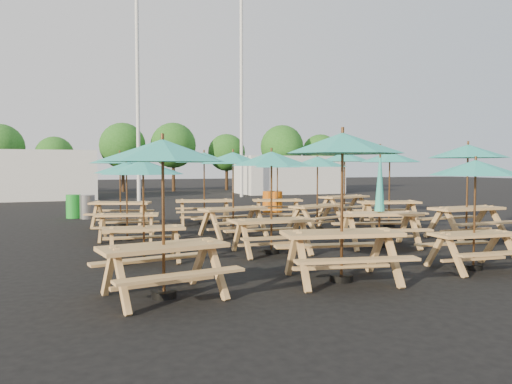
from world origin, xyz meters
name	(u,v)px	position (x,y,z in m)	size (l,w,h in m)	color
ground	(274,233)	(0.00, 0.00, 0.00)	(120.00, 120.00, 0.00)	black
picnic_unit_0	(163,162)	(-4.24, -5.95, 1.98)	(2.18, 2.18, 2.32)	tan
picnic_unit_1	(143,174)	(-4.11, -3.01, 1.75)	(1.77, 1.77, 2.06)	tan
picnic_unit_2	(126,173)	(-4.11, 0.05, 1.73)	(1.94, 1.94, 2.03)	tan
picnic_unit_3	(120,163)	(-4.00, 3.00, 2.00)	(2.41, 2.41, 2.34)	tan
picnic_unit_4	(342,154)	(-1.28, -5.95, 2.12)	(2.34, 2.34, 2.49)	tan
picnic_unit_5	(271,166)	(-1.37, -3.10, 1.92)	(1.85, 1.85, 2.25)	tan
picnic_unit_6	(233,164)	(-1.30, -0.18, 1.98)	(2.20, 2.20, 2.32)	tan
picnic_unit_7	(204,163)	(-1.32, 2.87, 2.03)	(2.24, 2.24, 2.38)	tan
picnic_unit_8	(475,175)	(1.49, -5.99, 1.75)	(1.76, 1.76, 2.05)	tan
picnic_unit_9	(380,205)	(1.38, -3.15, 1.00)	(2.26, 2.08, 2.44)	tan
picnic_unit_10	(317,167)	(1.45, 0.15, 1.90)	(2.28, 2.28, 2.22)	tan
picnic_unit_11	(277,167)	(1.40, 3.07, 1.87)	(2.18, 2.18, 2.19)	tan
picnic_unit_13	(468,158)	(4.26, -2.89, 2.13)	(2.07, 2.07, 2.50)	tan
picnic_unit_14	(390,162)	(3.99, 0.12, 2.04)	(2.31, 2.31, 2.39)	tan
picnic_unit_15	(345,161)	(3.96, 2.80, 2.08)	(2.41, 2.41, 2.44)	tan
waste_bin_0	(74,206)	(-5.35, 6.32, 0.43)	(0.54, 0.54, 0.87)	green
waste_bin_1	(87,207)	(-4.89, 5.93, 0.43)	(0.54, 0.54, 0.87)	gray
waste_bin_2	(269,202)	(2.29, 6.05, 0.43)	(0.54, 0.54, 0.87)	#C3560B
waste_bin_3	(276,202)	(2.55, 5.93, 0.43)	(0.54, 0.54, 0.87)	#C3560B
waste_bin_4	(275,201)	(2.66, 6.29, 0.43)	(0.54, 0.54, 0.87)	gray
mast_0	(138,89)	(-2.00, 14.00, 6.00)	(0.20, 0.20, 12.00)	silver
mast_1	(241,99)	(4.50, 16.00, 6.00)	(0.20, 0.20, 12.00)	silver
event_tent_0	(22,175)	(-8.00, 18.00, 1.40)	(8.00, 4.00, 2.80)	silver
event_tent_1	(288,175)	(9.00, 19.00, 1.30)	(7.00, 4.00, 2.60)	silver
tree_1	(0,147)	(-9.74, 23.90, 3.15)	(3.11, 3.11, 4.72)	#382314
tree_2	(55,156)	(-6.39, 23.65, 2.62)	(2.59, 2.59, 3.93)	#382314
tree_3	(123,146)	(-1.75, 24.72, 3.41)	(3.36, 3.36, 5.09)	#382314
tree_4	(173,145)	(1.90, 24.26, 3.46)	(3.41, 3.41, 5.17)	#382314
tree_5	(227,153)	(6.22, 24.67, 2.97)	(2.94, 2.94, 4.45)	#382314
tree_6	(282,147)	(10.23, 22.90, 3.43)	(3.38, 3.38, 5.13)	#382314
tree_7	(320,153)	(13.63, 22.92, 2.99)	(2.95, 2.95, 4.48)	#382314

